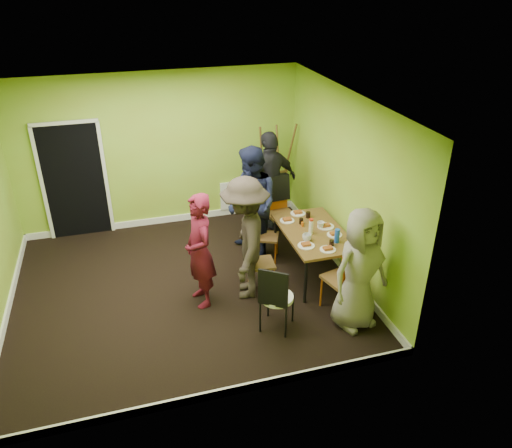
% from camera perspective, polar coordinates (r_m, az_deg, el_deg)
% --- Properties ---
extents(ground, '(5.00, 5.00, 0.00)m').
position_cam_1_polar(ground, '(7.68, -8.03, -7.24)').
color(ground, black).
rests_on(ground, ground).
extents(room_walls, '(5.04, 4.54, 2.82)m').
position_cam_1_polar(room_walls, '(7.20, -8.79, -0.62)').
color(room_walls, '#91A62A').
rests_on(room_walls, ground).
extents(dining_table, '(0.90, 1.50, 0.75)m').
position_cam_1_polar(dining_table, '(7.64, 6.66, -1.19)').
color(dining_table, black).
rests_on(dining_table, ground).
extents(chair_left_far, '(0.48, 0.48, 0.89)m').
position_cam_1_polar(chair_left_far, '(8.08, 0.75, -0.88)').
color(chair_left_far, '#CF5F13').
rests_on(chair_left_far, ground).
extents(chair_left_near, '(0.41, 0.41, 0.91)m').
position_cam_1_polar(chair_left_near, '(7.33, 0.01, -3.99)').
color(chair_left_near, '#CF5F13').
rests_on(chair_left_near, ground).
extents(chair_back_end, '(0.51, 0.59, 1.14)m').
position_cam_1_polar(chair_back_end, '(8.64, 2.39, 3.36)').
color(chair_back_end, '#CF5F13').
rests_on(chair_back_end, ground).
extents(chair_front_end, '(0.55, 0.55, 1.08)m').
position_cam_1_polar(chair_front_end, '(6.90, 10.32, -5.85)').
color(chair_front_end, '#CF5F13').
rests_on(chair_front_end, ground).
extents(chair_bentwood, '(0.54, 0.54, 1.00)m').
position_cam_1_polar(chair_bentwood, '(6.51, 2.26, -8.18)').
color(chair_bentwood, black).
rests_on(chair_bentwood, ground).
extents(easel, '(0.72, 0.68, 1.81)m').
position_cam_1_polar(easel, '(9.42, 2.26, 6.10)').
color(easel, brown).
rests_on(easel, ground).
extents(plate_near_left, '(0.23, 0.23, 0.01)m').
position_cam_1_polar(plate_near_left, '(7.88, 3.58, 0.39)').
color(plate_near_left, white).
rests_on(plate_near_left, dining_table).
extents(plate_near_right, '(0.25, 0.25, 0.01)m').
position_cam_1_polar(plate_near_right, '(7.21, 5.75, -2.48)').
color(plate_near_right, white).
rests_on(plate_near_right, dining_table).
extents(plate_far_back, '(0.24, 0.24, 0.01)m').
position_cam_1_polar(plate_far_back, '(8.12, 4.81, 1.22)').
color(plate_far_back, white).
rests_on(plate_far_back, dining_table).
extents(plate_far_front, '(0.23, 0.23, 0.01)m').
position_cam_1_polar(plate_far_front, '(7.15, 8.21, -2.91)').
color(plate_far_front, white).
rests_on(plate_far_front, dining_table).
extents(plate_wall_back, '(0.26, 0.26, 0.01)m').
position_cam_1_polar(plate_wall_back, '(7.76, 7.96, -0.28)').
color(plate_wall_back, white).
rests_on(plate_wall_back, dining_table).
extents(plate_wall_front, '(0.23, 0.23, 0.01)m').
position_cam_1_polar(plate_wall_front, '(7.55, 8.95, -1.21)').
color(plate_wall_front, white).
rests_on(plate_wall_front, dining_table).
extents(thermos, '(0.06, 0.06, 0.22)m').
position_cam_1_polar(thermos, '(7.49, 6.30, -0.37)').
color(thermos, white).
rests_on(thermos, dining_table).
extents(blue_bottle, '(0.07, 0.07, 0.21)m').
position_cam_1_polar(blue_bottle, '(7.32, 9.25, -1.35)').
color(blue_bottle, blue).
rests_on(blue_bottle, dining_table).
extents(orange_bottle, '(0.04, 0.04, 0.07)m').
position_cam_1_polar(orange_bottle, '(7.72, 5.33, -0.03)').
color(orange_bottle, '#CF5F13').
rests_on(orange_bottle, dining_table).
extents(glass_mid, '(0.07, 0.07, 0.09)m').
position_cam_1_polar(glass_mid, '(7.79, 5.19, 0.33)').
color(glass_mid, black).
rests_on(glass_mid, dining_table).
extents(glass_back, '(0.07, 0.07, 0.10)m').
position_cam_1_polar(glass_back, '(7.99, 5.98, 1.05)').
color(glass_back, black).
rests_on(glass_back, dining_table).
extents(glass_front, '(0.07, 0.07, 0.09)m').
position_cam_1_polar(glass_front, '(7.24, 8.63, -2.17)').
color(glass_front, black).
rests_on(glass_front, dining_table).
extents(cup_a, '(0.14, 0.14, 0.11)m').
position_cam_1_polar(cup_a, '(7.33, 5.84, -1.53)').
color(cup_a, white).
rests_on(cup_a, dining_table).
extents(cup_b, '(0.11, 0.11, 0.10)m').
position_cam_1_polar(cup_b, '(7.70, 7.41, -0.11)').
color(cup_b, white).
rests_on(cup_b, dining_table).
extents(person_standing, '(0.50, 0.67, 1.69)m').
position_cam_1_polar(person_standing, '(6.92, -6.46, -3.09)').
color(person_standing, '#580F20').
rests_on(person_standing, ground).
extents(person_left_far, '(0.93, 1.07, 1.87)m').
position_cam_1_polar(person_left_far, '(7.98, -0.44, 2.29)').
color(person_left_far, black).
rests_on(person_left_far, ground).
extents(person_left_near, '(0.98, 1.33, 1.84)m').
position_cam_1_polar(person_left_near, '(7.02, -1.23, -1.71)').
color(person_left_near, '#2B241C').
rests_on(person_left_near, ground).
extents(person_back_end, '(1.19, 0.81, 1.88)m').
position_cam_1_polar(person_back_end, '(8.73, 1.61, 4.63)').
color(person_back_end, black).
rests_on(person_back_end, ground).
extents(person_front_end, '(0.95, 0.74, 1.71)m').
position_cam_1_polar(person_front_end, '(6.59, 11.75, -5.13)').
color(person_front_end, gray).
rests_on(person_front_end, ground).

